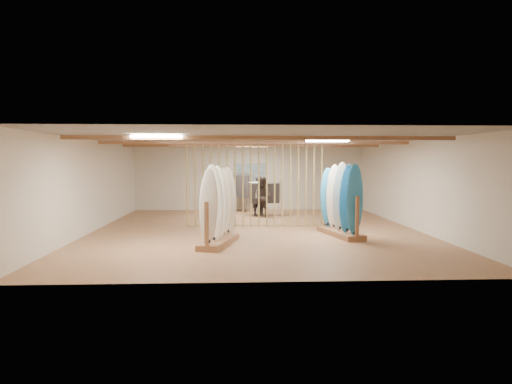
{
  "coord_description": "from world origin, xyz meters",
  "views": [
    {
      "loc": [
        -0.66,
        -14.02,
        2.18
      ],
      "look_at": [
        0.0,
        0.0,
        1.2
      ],
      "focal_mm": 32.0,
      "sensor_mm": 36.0,
      "label": 1
    }
  ],
  "objects_px": {
    "rack_right": "(340,212)",
    "shopper_a": "(258,192)",
    "clothing_rack_a": "(234,186)",
    "clothing_rack_b": "(264,193)",
    "shopper_b": "(263,194)",
    "rack_left": "(219,218)"
  },
  "relations": [
    {
      "from": "clothing_rack_a",
      "to": "rack_left",
      "type": "bearing_deg",
      "value": -70.0
    },
    {
      "from": "rack_right",
      "to": "clothing_rack_b",
      "type": "bearing_deg",
      "value": 98.73
    },
    {
      "from": "rack_right",
      "to": "shopper_a",
      "type": "relative_size",
      "value": 1.2
    },
    {
      "from": "clothing_rack_b",
      "to": "rack_right",
      "type": "bearing_deg",
      "value": -77.01
    },
    {
      "from": "rack_left",
      "to": "clothing_rack_b",
      "type": "bearing_deg",
      "value": 90.39
    },
    {
      "from": "rack_left",
      "to": "rack_right",
      "type": "distance_m",
      "value": 3.66
    },
    {
      "from": "rack_left",
      "to": "shopper_a",
      "type": "distance_m",
      "value": 6.52
    },
    {
      "from": "rack_right",
      "to": "clothing_rack_b",
      "type": "height_order",
      "value": "rack_right"
    },
    {
      "from": "shopper_a",
      "to": "clothing_rack_b",
      "type": "bearing_deg",
      "value": 132.39
    },
    {
      "from": "clothing_rack_a",
      "to": "shopper_b",
      "type": "relative_size",
      "value": 0.94
    },
    {
      "from": "shopper_a",
      "to": "shopper_b",
      "type": "xyz_separation_m",
      "value": [
        0.13,
        -0.76,
        -0.03
      ]
    },
    {
      "from": "rack_left",
      "to": "shopper_b",
      "type": "distance_m",
      "value": 5.81
    },
    {
      "from": "rack_right",
      "to": "rack_left",
      "type": "bearing_deg",
      "value": -173.05
    },
    {
      "from": "clothing_rack_a",
      "to": "clothing_rack_b",
      "type": "height_order",
      "value": "clothing_rack_a"
    },
    {
      "from": "rack_left",
      "to": "clothing_rack_a",
      "type": "height_order",
      "value": "rack_left"
    },
    {
      "from": "clothing_rack_b",
      "to": "shopper_a",
      "type": "relative_size",
      "value": 0.74
    },
    {
      "from": "shopper_b",
      "to": "rack_right",
      "type": "bearing_deg",
      "value": -26.12
    },
    {
      "from": "clothing_rack_b",
      "to": "shopper_a",
      "type": "height_order",
      "value": "shopper_a"
    },
    {
      "from": "rack_left",
      "to": "rack_right",
      "type": "height_order",
      "value": "rack_right"
    },
    {
      "from": "clothing_rack_b",
      "to": "clothing_rack_a",
      "type": "bearing_deg",
      "value": 121.39
    },
    {
      "from": "clothing_rack_a",
      "to": "shopper_b",
      "type": "xyz_separation_m",
      "value": [
        1.09,
        -1.89,
        -0.2
      ]
    },
    {
      "from": "clothing_rack_a",
      "to": "clothing_rack_b",
      "type": "distance_m",
      "value": 1.86
    }
  ]
}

